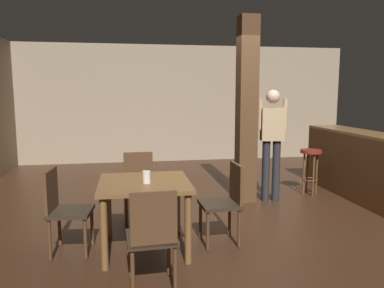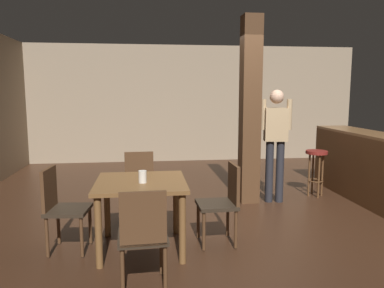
{
  "view_description": "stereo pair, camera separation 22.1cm",
  "coord_description": "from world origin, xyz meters",
  "px_view_note": "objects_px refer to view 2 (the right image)",
  "views": [
    {
      "loc": [
        -1.4,
        -4.61,
        1.68
      ],
      "look_at": [
        -0.61,
        0.04,
        1.03
      ],
      "focal_mm": 35.0,
      "sensor_mm": 36.0,
      "label": 1
    },
    {
      "loc": [
        -1.18,
        -4.64,
        1.68
      ],
      "look_at": [
        -0.61,
        0.04,
        1.03
      ],
      "focal_mm": 35.0,
      "sensor_mm": 36.0,
      "label": 2
    }
  ],
  "objects_px": {
    "chair_west": "(61,205)",
    "chair_east": "(223,199)",
    "bar_counter": "(359,165)",
    "chair_south": "(143,234)",
    "dining_table": "(141,192)",
    "chair_north": "(140,183)",
    "standing_person": "(276,137)",
    "bar_stool_near": "(316,162)",
    "napkin_cup": "(143,177)"
  },
  "relations": [
    {
      "from": "chair_west",
      "to": "chair_east",
      "type": "height_order",
      "value": "same"
    },
    {
      "from": "chair_west",
      "to": "bar_counter",
      "type": "distance_m",
      "value": 4.5
    },
    {
      "from": "chair_south",
      "to": "dining_table",
      "type": "bearing_deg",
      "value": 91.61
    },
    {
      "from": "chair_south",
      "to": "chair_north",
      "type": "relative_size",
      "value": 1.0
    },
    {
      "from": "chair_south",
      "to": "bar_counter",
      "type": "height_order",
      "value": "bar_counter"
    },
    {
      "from": "standing_person",
      "to": "bar_counter",
      "type": "height_order",
      "value": "standing_person"
    },
    {
      "from": "chair_west",
      "to": "bar_stool_near",
      "type": "height_order",
      "value": "chair_west"
    },
    {
      "from": "bar_stool_near",
      "to": "standing_person",
      "type": "bearing_deg",
      "value": -162.8
    },
    {
      "from": "chair_east",
      "to": "napkin_cup",
      "type": "height_order",
      "value": "chair_east"
    },
    {
      "from": "chair_west",
      "to": "bar_counter",
      "type": "bearing_deg",
      "value": 19.66
    },
    {
      "from": "chair_east",
      "to": "standing_person",
      "type": "bearing_deg",
      "value": 53.26
    },
    {
      "from": "chair_south",
      "to": "bar_stool_near",
      "type": "height_order",
      "value": "chair_south"
    },
    {
      "from": "chair_west",
      "to": "napkin_cup",
      "type": "relative_size",
      "value": 7.01
    },
    {
      "from": "chair_south",
      "to": "napkin_cup",
      "type": "relative_size",
      "value": 7.01
    },
    {
      "from": "chair_north",
      "to": "dining_table",
      "type": "bearing_deg",
      "value": -87.9
    },
    {
      "from": "chair_east",
      "to": "bar_stool_near",
      "type": "relative_size",
      "value": 1.19
    },
    {
      "from": "standing_person",
      "to": "bar_stool_near",
      "type": "relative_size",
      "value": 2.3
    },
    {
      "from": "dining_table",
      "to": "bar_stool_near",
      "type": "relative_size",
      "value": 1.27
    },
    {
      "from": "bar_counter",
      "to": "chair_north",
      "type": "bearing_deg",
      "value": -169.23
    },
    {
      "from": "bar_stool_near",
      "to": "bar_counter",
      "type": "bearing_deg",
      "value": -18.61
    },
    {
      "from": "chair_south",
      "to": "napkin_cup",
      "type": "distance_m",
      "value": 0.85
    },
    {
      "from": "dining_table",
      "to": "napkin_cup",
      "type": "xyz_separation_m",
      "value": [
        0.02,
        -0.08,
        0.19
      ]
    },
    {
      "from": "standing_person",
      "to": "bar_counter",
      "type": "bearing_deg",
      "value": 1.47
    },
    {
      "from": "bar_counter",
      "to": "dining_table",
      "type": "bearing_deg",
      "value": -155.41
    },
    {
      "from": "chair_south",
      "to": "chair_east",
      "type": "height_order",
      "value": "same"
    },
    {
      "from": "chair_east",
      "to": "bar_counter",
      "type": "height_order",
      "value": "bar_counter"
    },
    {
      "from": "standing_person",
      "to": "bar_stool_near",
      "type": "bearing_deg",
      "value": 17.2
    },
    {
      "from": "bar_counter",
      "to": "bar_stool_near",
      "type": "height_order",
      "value": "bar_counter"
    },
    {
      "from": "chair_east",
      "to": "chair_west",
      "type": "bearing_deg",
      "value": 179.79
    },
    {
      "from": "dining_table",
      "to": "napkin_cup",
      "type": "distance_m",
      "value": 0.21
    },
    {
      "from": "chair_south",
      "to": "standing_person",
      "type": "bearing_deg",
      "value": 50.41
    },
    {
      "from": "chair_south",
      "to": "chair_west",
      "type": "xyz_separation_m",
      "value": [
        -0.86,
        0.92,
        0.0
      ]
    },
    {
      "from": "chair_east",
      "to": "dining_table",
      "type": "bearing_deg",
      "value": -177.72
    },
    {
      "from": "chair_west",
      "to": "bar_stool_near",
      "type": "xyz_separation_m",
      "value": [
        3.63,
        1.72,
        0.05
      ]
    },
    {
      "from": "chair_south",
      "to": "chair_west",
      "type": "relative_size",
      "value": 1.0
    },
    {
      "from": "napkin_cup",
      "to": "standing_person",
      "type": "relative_size",
      "value": 0.07
    },
    {
      "from": "chair_west",
      "to": "chair_east",
      "type": "distance_m",
      "value": 1.74
    },
    {
      "from": "dining_table",
      "to": "chair_north",
      "type": "distance_m",
      "value": 0.91
    },
    {
      "from": "chair_north",
      "to": "standing_person",
      "type": "bearing_deg",
      "value": 16.83
    },
    {
      "from": "napkin_cup",
      "to": "bar_stool_near",
      "type": "height_order",
      "value": "napkin_cup"
    },
    {
      "from": "chair_south",
      "to": "bar_counter",
      "type": "distance_m",
      "value": 4.16
    },
    {
      "from": "bar_stool_near",
      "to": "chair_north",
      "type": "bearing_deg",
      "value": -163.07
    },
    {
      "from": "napkin_cup",
      "to": "dining_table",
      "type": "bearing_deg",
      "value": 103.32
    },
    {
      "from": "chair_west",
      "to": "napkin_cup",
      "type": "height_order",
      "value": "chair_west"
    },
    {
      "from": "dining_table",
      "to": "bar_stool_near",
      "type": "bearing_deg",
      "value": 32.29
    },
    {
      "from": "bar_stool_near",
      "to": "chair_west",
      "type": "bearing_deg",
      "value": -154.62
    },
    {
      "from": "dining_table",
      "to": "bar_stool_near",
      "type": "xyz_separation_m",
      "value": [
        2.79,
        1.76,
        -0.07
      ]
    },
    {
      "from": "chair_west",
      "to": "chair_east",
      "type": "xyz_separation_m",
      "value": [
        1.74,
        -0.01,
        0.0
      ]
    },
    {
      "from": "dining_table",
      "to": "napkin_cup",
      "type": "height_order",
      "value": "napkin_cup"
    },
    {
      "from": "chair_west",
      "to": "bar_counter",
      "type": "relative_size",
      "value": 0.39
    }
  ]
}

